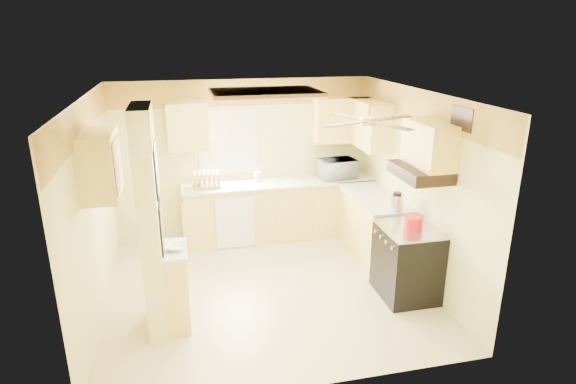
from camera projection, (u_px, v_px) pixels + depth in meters
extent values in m
plane|color=beige|center=(267.00, 288.00, 6.29)|extent=(4.00, 4.00, 0.00)
plane|color=white|center=(265.00, 95.00, 5.49)|extent=(4.00, 4.00, 0.00)
plane|color=#E8DC8D|center=(244.00, 159.00, 7.64)|extent=(4.00, 0.00, 4.00)
plane|color=#E8DC8D|center=(306.00, 269.00, 4.13)|extent=(4.00, 0.00, 4.00)
plane|color=#E8DC8D|center=(93.00, 211.00, 5.46)|extent=(0.00, 3.80, 3.80)
plane|color=#E8DC8D|center=(416.00, 186.00, 6.31)|extent=(0.00, 3.80, 3.80)
cube|color=#FFCA4B|center=(243.00, 93.00, 7.29)|extent=(4.00, 0.02, 0.40)
cube|color=#E8DC8D|center=(150.00, 224.00, 5.09)|extent=(0.20, 0.70, 2.50)
cube|color=#FFD96A|center=(177.00, 288.00, 5.39)|extent=(0.25, 0.55, 0.90)
cube|color=silver|center=(174.00, 250.00, 5.24)|extent=(0.28, 0.58, 0.04)
cube|color=#FFD96A|center=(279.00, 210.00, 7.73)|extent=(3.00, 0.60, 0.90)
cube|color=#FFD96A|center=(373.00, 227.00, 7.06)|extent=(0.60, 1.40, 0.90)
cube|color=silver|center=(279.00, 183.00, 7.57)|extent=(3.04, 0.64, 0.04)
cube|color=silver|center=(374.00, 197.00, 6.90)|extent=(0.64, 1.44, 0.04)
cube|color=white|center=(235.00, 223.00, 7.28)|extent=(0.58, 0.02, 0.80)
cube|color=white|center=(228.00, 142.00, 7.48)|extent=(0.92, 0.02, 1.02)
cube|color=white|center=(228.00, 142.00, 7.48)|extent=(0.80, 0.02, 0.90)
cube|color=#FFD96A|center=(188.00, 126.00, 7.11)|extent=(0.60, 0.35, 0.70)
cube|color=#FFD96A|center=(342.00, 120.00, 7.62)|extent=(0.90, 0.35, 0.70)
cube|color=#FFD96A|center=(370.00, 124.00, 7.24)|extent=(0.35, 1.00, 0.70)
cube|color=#FFD96A|center=(100.00, 165.00, 5.08)|extent=(0.35, 0.75, 0.70)
cube|color=#FFD96A|center=(429.00, 144.00, 5.54)|extent=(0.35, 0.76, 0.52)
cube|color=black|center=(407.00, 263.00, 5.99)|extent=(0.65, 0.76, 0.90)
cube|color=silver|center=(410.00, 229.00, 5.84)|extent=(0.66, 0.77, 0.02)
cylinder|color=silver|center=(393.00, 248.00, 5.58)|extent=(0.03, 0.05, 0.05)
cylinder|color=silver|center=(387.00, 242.00, 5.73)|extent=(0.03, 0.05, 0.05)
cylinder|color=silver|center=(381.00, 237.00, 5.88)|extent=(0.03, 0.05, 0.05)
cylinder|color=silver|center=(376.00, 231.00, 6.04)|extent=(0.03, 0.05, 0.05)
cube|color=black|center=(420.00, 172.00, 5.63)|extent=(0.50, 0.76, 0.14)
cube|color=black|center=(156.00, 169.00, 4.92)|extent=(0.02, 0.42, 0.57)
cube|color=white|center=(157.00, 169.00, 4.92)|extent=(0.01, 0.37, 0.52)
cube|color=black|center=(161.00, 227.00, 5.13)|extent=(0.02, 0.42, 0.57)
cube|color=yellow|center=(162.00, 227.00, 5.13)|extent=(0.01, 0.37, 0.52)
cube|color=brown|center=(265.00, 93.00, 5.98)|extent=(1.35, 0.95, 0.06)
cube|color=white|center=(265.00, 95.00, 5.99)|extent=(1.15, 0.75, 0.02)
cylinder|color=gold|center=(370.00, 108.00, 5.08)|extent=(0.04, 0.04, 0.16)
cylinder|color=gold|center=(369.00, 121.00, 5.12)|extent=(0.18, 0.18, 0.08)
cube|color=brown|center=(391.00, 118.00, 5.29)|extent=(0.55, 0.28, 0.01)
cube|color=brown|center=(349.00, 117.00, 5.38)|extent=(0.28, 0.55, 0.01)
cube|color=brown|center=(346.00, 124.00, 4.96)|extent=(0.55, 0.28, 0.01)
cube|color=brown|center=(390.00, 126.00, 4.87)|extent=(0.28, 0.55, 0.01)
cube|color=black|center=(462.00, 119.00, 5.14)|extent=(0.02, 0.40, 0.25)
imported|color=white|center=(338.00, 169.00, 7.70)|extent=(0.60, 0.44, 0.31)
imported|color=white|center=(176.00, 247.00, 5.21)|extent=(0.28, 0.28, 0.05)
cylinder|color=red|center=(413.00, 223.00, 5.81)|extent=(0.22, 0.22, 0.14)
cylinder|color=red|center=(414.00, 217.00, 5.79)|extent=(0.24, 0.24, 0.02)
cylinder|color=silver|center=(397.00, 203.00, 6.29)|extent=(0.17, 0.17, 0.22)
cylinder|color=black|center=(398.00, 194.00, 6.25)|extent=(0.11, 0.11, 0.03)
cube|color=tan|center=(207.00, 185.00, 7.29)|extent=(0.42, 0.32, 0.04)
cube|color=tan|center=(195.00, 180.00, 7.23)|extent=(0.02, 0.27, 0.23)
cube|color=tan|center=(200.00, 180.00, 7.24)|extent=(0.02, 0.27, 0.23)
cube|color=tan|center=(205.00, 180.00, 7.26)|extent=(0.02, 0.27, 0.23)
cube|color=tan|center=(209.00, 179.00, 7.27)|extent=(0.02, 0.27, 0.23)
cube|color=tan|center=(214.00, 179.00, 7.28)|extent=(0.02, 0.27, 0.23)
cube|color=tan|center=(218.00, 179.00, 7.30)|extent=(0.02, 0.27, 0.23)
cylinder|color=white|center=(200.00, 180.00, 7.24)|extent=(0.02, 0.23, 0.23)
cylinder|color=white|center=(209.00, 179.00, 7.27)|extent=(0.02, 0.23, 0.23)
cylinder|color=white|center=(258.00, 177.00, 7.56)|extent=(0.11, 0.11, 0.14)
cylinder|color=tan|center=(259.00, 174.00, 7.55)|extent=(0.01, 0.01, 0.22)
cylinder|color=tan|center=(257.00, 174.00, 7.56)|extent=(0.01, 0.01, 0.22)
cylinder|color=tan|center=(256.00, 174.00, 7.54)|extent=(0.01, 0.01, 0.22)
cylinder|color=tan|center=(258.00, 175.00, 7.53)|extent=(0.01, 0.01, 0.22)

